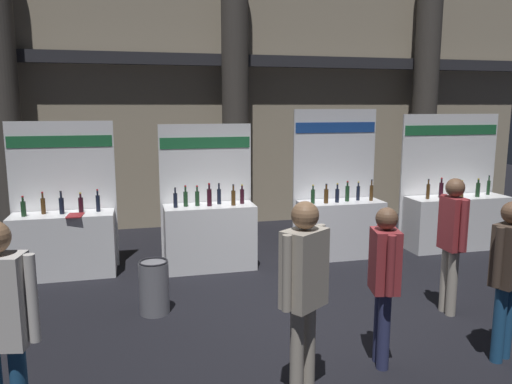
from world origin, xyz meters
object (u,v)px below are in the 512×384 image
at_px(trash_bin, 154,287).
at_px(visitor_5, 384,274).
at_px(exhibitor_booth_0, 64,237).
at_px(exhibitor_booth_2, 339,221).
at_px(visitor_1, 304,282).
at_px(visitor_0, 508,269).
at_px(visitor_8, 452,236).
at_px(exhibitor_booth_3, 455,216).
at_px(visitor_3, 0,318).
at_px(exhibitor_booth_1, 209,231).

relative_size(trash_bin, visitor_5, 0.42).
relative_size(exhibitor_booth_0, exhibitor_booth_2, 0.93).
height_order(exhibitor_booth_2, visitor_1, exhibitor_booth_2).
relative_size(visitor_0, visitor_8, 0.96).
height_order(exhibitor_booth_3, visitor_3, exhibitor_booth_3).
distance_m(exhibitor_booth_3, visitor_3, 7.89).
bearing_deg(exhibitor_booth_1, visitor_3, -117.66).
height_order(exhibitor_booth_3, visitor_5, exhibitor_booth_3).
bearing_deg(visitor_3, trash_bin, -104.93).
bearing_deg(exhibitor_booth_2, visitor_3, -136.79).
xyz_separation_m(exhibitor_booth_0, visitor_5, (3.47, -3.68, 0.37)).
bearing_deg(visitor_0, exhibitor_booth_1, -79.38).
xyz_separation_m(visitor_5, visitor_8, (1.44, 0.98, 0.05)).
bearing_deg(exhibitor_booth_2, exhibitor_booth_0, 179.10).
xyz_separation_m(exhibitor_booth_3, visitor_1, (-4.32, -3.94, 0.50)).
bearing_deg(visitor_3, exhibitor_booth_0, -77.40).
height_order(exhibitor_booth_0, exhibitor_booth_3, exhibitor_booth_3).
relative_size(exhibitor_booth_0, visitor_5, 1.45).
xyz_separation_m(exhibitor_booth_3, visitor_3, (-6.71, -4.12, 0.49)).
bearing_deg(exhibitor_booth_1, exhibitor_booth_2, 2.78).
bearing_deg(visitor_8, visitor_0, 171.17).
xyz_separation_m(exhibitor_booth_3, trash_bin, (-5.54, -1.72, -0.26)).
xyz_separation_m(exhibitor_booth_1, visitor_0, (2.50, -3.70, 0.37)).
bearing_deg(exhibitor_booth_0, exhibitor_booth_1, -4.68).
relative_size(exhibitor_booth_1, visitor_1, 1.28).
bearing_deg(exhibitor_booth_1, visitor_5, -70.67).
bearing_deg(visitor_3, exhibitor_booth_3, -137.46).
distance_m(exhibitor_booth_0, visitor_3, 4.26).
xyz_separation_m(exhibitor_booth_0, visitor_0, (4.73, -3.88, 0.39)).
bearing_deg(trash_bin, exhibitor_booth_0, 125.16).
distance_m(exhibitor_booth_1, visitor_5, 3.73).
xyz_separation_m(trash_bin, visitor_0, (3.45, -2.06, 0.64)).
relative_size(exhibitor_booth_1, trash_bin, 3.35).
bearing_deg(exhibitor_booth_3, exhibitor_booth_1, -179.00).
relative_size(trash_bin, visitor_3, 0.38).
distance_m(exhibitor_booth_0, visitor_1, 4.78).
xyz_separation_m(exhibitor_booth_3, visitor_8, (-1.92, -2.61, 0.42)).
relative_size(exhibitor_booth_3, visitor_8, 1.41).
bearing_deg(visitor_5, exhibitor_booth_3, 149.90).
distance_m(exhibitor_booth_2, visitor_5, 3.79).
bearing_deg(visitor_1, trash_bin, 84.15).
relative_size(exhibitor_booth_3, visitor_1, 1.36).
xyz_separation_m(exhibitor_booth_2, visitor_1, (-2.04, -3.97, 0.48)).
relative_size(exhibitor_booth_1, exhibitor_booth_2, 0.91).
xyz_separation_m(trash_bin, visitor_8, (3.62, -0.88, 0.67)).
height_order(trash_bin, visitor_1, visitor_1).
bearing_deg(visitor_1, exhibitor_booth_3, 7.77).
relative_size(exhibitor_booth_2, exhibitor_booth_3, 1.04).
distance_m(exhibitor_booth_0, exhibitor_booth_2, 4.54).
bearing_deg(exhibitor_booth_2, visitor_1, -117.20).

